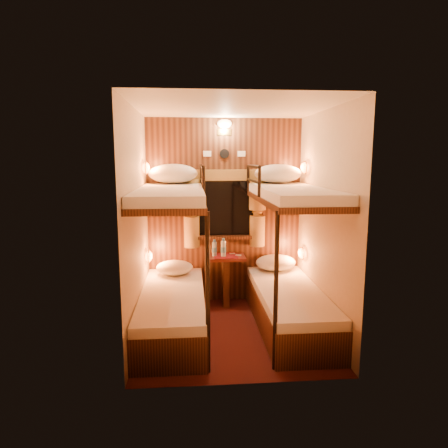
{
  "coord_description": "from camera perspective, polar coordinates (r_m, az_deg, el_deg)",
  "views": [
    {
      "loc": [
        -0.43,
        -4.14,
        1.88
      ],
      "look_at": [
        -0.08,
        0.15,
        1.18
      ],
      "focal_mm": 32.0,
      "sensor_mm": 36.0,
      "label": 1
    }
  ],
  "objects": [
    {
      "name": "bottle_right",
      "position": [
        5.1,
        -0.08,
        -3.54
      ],
      "size": [
        0.07,
        0.07,
        0.24
      ],
      "rotation": [
        0.0,
        0.0,
        0.08
      ],
      "color": "#99BFE5",
      "rests_on": "table"
    },
    {
      "name": "bunk_left",
      "position": [
        4.42,
        -7.38,
        -8.25
      ],
      "size": [
        0.72,
        1.9,
        1.82
      ],
      "color": "black",
      "rests_on": "floor"
    },
    {
      "name": "window",
      "position": [
        5.21,
        0.07,
        1.52
      ],
      "size": [
        1.0,
        0.12,
        0.79
      ],
      "color": "black",
      "rests_on": "back_panel"
    },
    {
      "name": "wall_right",
      "position": [
        4.44,
        14.16,
        0.12
      ],
      "size": [
        0.0,
        2.4,
        2.4
      ],
      "primitive_type": "plane",
      "rotation": [
        1.57,
        0.0,
        -1.57
      ],
      "color": "#C6B293",
      "rests_on": "floor"
    },
    {
      "name": "sachet_b",
      "position": [
        5.26,
        1.21,
        -4.25
      ],
      "size": [
        0.08,
        0.06,
        0.01
      ],
      "primitive_type": "cube",
      "rotation": [
        0.0,
        0.0,
        0.0
      ],
      "color": "silver",
      "rests_on": "table"
    },
    {
      "name": "floor",
      "position": [
        4.57,
        1.16,
        -15.06
      ],
      "size": [
        2.1,
        2.1,
        0.0
      ],
      "primitive_type": "plane",
      "color": "#39130F",
      "rests_on": "ground"
    },
    {
      "name": "bunk_right",
      "position": [
        4.55,
        9.32,
        -7.8
      ],
      "size": [
        0.72,
        1.9,
        1.82
      ],
      "color": "black",
      "rests_on": "floor"
    },
    {
      "name": "wall_back",
      "position": [
        5.26,
        0.03,
        1.8
      ],
      "size": [
        2.4,
        0.0,
        2.4
      ],
      "primitive_type": "plane",
      "rotation": [
        1.57,
        0.0,
        0.0
      ],
      "color": "#C6B293",
      "rests_on": "floor"
    },
    {
      "name": "pillow_upper_left",
      "position": [
        4.97,
        -7.3,
        7.15
      ],
      "size": [
        0.6,
        0.43,
        0.24
      ],
      "primitive_type": "ellipsoid",
      "color": "white",
      "rests_on": "bunk_left"
    },
    {
      "name": "pillow_lower_right",
      "position": [
        5.23,
        7.4,
        -5.47
      ],
      "size": [
        0.52,
        0.37,
        0.2
      ],
      "primitive_type": "ellipsoid",
      "color": "white",
      "rests_on": "bunk_right"
    },
    {
      "name": "table",
      "position": [
        5.22,
        0.21,
        -7.07
      ],
      "size": [
        0.5,
        0.34,
        0.66
      ],
      "color": "maroon",
      "rests_on": "floor"
    },
    {
      "name": "pillow_upper_right",
      "position": [
        5.06,
        7.69,
        7.15
      ],
      "size": [
        0.59,
        0.42,
        0.23
      ],
      "primitive_type": "ellipsoid",
      "color": "white",
      "rests_on": "bunk_right"
    },
    {
      "name": "ceiling",
      "position": [
        4.2,
        1.27,
        16.34
      ],
      "size": [
        2.1,
        2.1,
        0.0
      ],
      "primitive_type": "plane",
      "rotation": [
        3.14,
        0.0,
        0.0
      ],
      "color": "silver",
      "rests_on": "wall_back"
    },
    {
      "name": "wall_front",
      "position": [
        3.2,
        3.16,
        -3.09
      ],
      "size": [
        2.4,
        0.0,
        2.4
      ],
      "primitive_type": "plane",
      "rotation": [
        -1.57,
        0.0,
        0.0
      ],
      "color": "#C6B293",
      "rests_on": "floor"
    },
    {
      "name": "bottle_left",
      "position": [
        5.13,
        -1.38,
        -3.58
      ],
      "size": [
        0.06,
        0.06,
        0.22
      ],
      "rotation": [
        0.0,
        0.0,
        -0.12
      ],
      "color": "#99BFE5",
      "rests_on": "table"
    },
    {
      "name": "pillow_lower_left",
      "position": [
        5.04,
        -7.08,
        -6.2
      ],
      "size": [
        0.46,
        0.33,
        0.18
      ],
      "primitive_type": "ellipsoid",
      "color": "white",
      "rests_on": "bunk_left"
    },
    {
      "name": "back_panel",
      "position": [
        5.24,
        0.04,
        1.77
      ],
      "size": [
        2.0,
        0.03,
        2.4
      ],
      "primitive_type": "cube",
      "color": "black",
      "rests_on": "floor"
    },
    {
      "name": "back_fixtures",
      "position": [
        5.17,
        0.08,
        13.28
      ],
      "size": [
        0.54,
        0.09,
        0.48
      ],
      "color": "black",
      "rests_on": "back_panel"
    },
    {
      "name": "sachet_a",
      "position": [
        5.18,
        2.07,
        -4.47
      ],
      "size": [
        0.09,
        0.07,
        0.01
      ],
      "primitive_type": "cube",
      "rotation": [
        0.0,
        0.0,
        -0.22
      ],
      "color": "silver",
      "rests_on": "table"
    },
    {
      "name": "wall_left",
      "position": [
        4.24,
        -12.37,
        -0.23
      ],
      "size": [
        0.0,
        2.4,
        2.4
      ],
      "primitive_type": "plane",
      "rotation": [
        1.57,
        0.0,
        1.57
      ],
      "color": "#C6B293",
      "rests_on": "floor"
    },
    {
      "name": "reading_lamps",
      "position": [
        4.9,
        0.37,
        1.73
      ],
      "size": [
        2.0,
        0.2,
        1.25
      ],
      "color": "orange",
      "rests_on": "wall_left"
    },
    {
      "name": "curtains",
      "position": [
        5.17,
        0.1,
        2.38
      ],
      "size": [
        1.1,
        0.22,
        1.0
      ],
      "color": "olive",
      "rests_on": "back_panel"
    }
  ]
}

